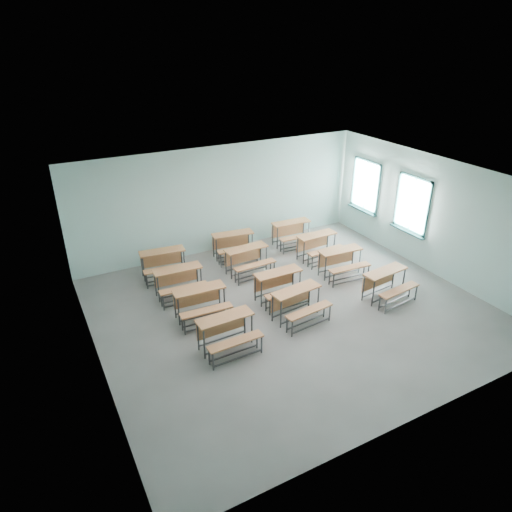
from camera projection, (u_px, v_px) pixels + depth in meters
The scene contains 13 objects.
room at pixel (296, 249), 10.47m from camera, with size 9.04×8.04×3.24m.
desk_unit_r0c0 at pixel (227, 329), 9.51m from camera, with size 1.23×0.84×0.76m.
desk_unit_r0c1 at pixel (299, 300), 10.52m from camera, with size 1.29×0.94×0.76m.
desk_unit_r0c2 at pixel (388, 281), 11.34m from camera, with size 1.29×0.94×0.76m.
desk_unit_r1c0 at pixel (201, 300), 10.55m from camera, with size 1.25×0.88×0.76m.
desk_unit_r1c1 at pixel (280, 282), 11.28m from camera, with size 1.21×0.81×0.76m.
desk_unit_r1c2 at pixel (342, 259), 12.41m from camera, with size 1.26×0.89×0.76m.
desk_unit_r2c0 at pixel (179, 279), 11.44m from camera, with size 1.25×0.87×0.76m.
desk_unit_r2c1 at pixel (248, 257), 12.53m from camera, with size 1.24×0.86×0.76m.
desk_unit_r2c2 at pixel (319, 243), 13.35m from camera, with size 1.24×0.85×0.76m.
desk_unit_r3c0 at pixel (164, 260), 12.36m from camera, with size 1.29×0.94×0.76m.
desk_unit_r3c1 at pixel (234, 242), 13.42m from camera, with size 1.30×0.96×0.76m.
desk_unit_r3c2 at pixel (293, 230), 14.22m from camera, with size 1.26×0.88×0.76m.
Camera 1 is at (-5.16, -7.89, 6.09)m, focal length 32.00 mm.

